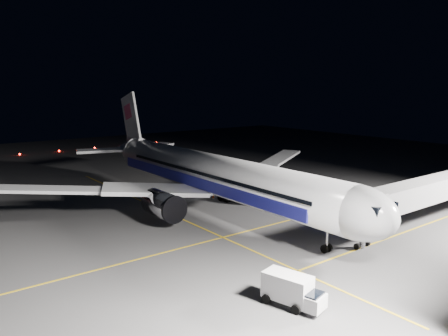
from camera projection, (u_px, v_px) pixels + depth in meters
ground at (214, 210)px, 62.84m from camera, size 200.00×200.00×0.00m
guide_line_main at (261, 228)px, 55.02m from camera, size 0.25×80.00×0.01m
guide_line_cross at (178, 217)px, 59.26m from camera, size 70.00×0.25×0.01m
guide_line_side at (392, 237)px, 51.60m from camera, size 0.25×40.00×0.01m
airliner at (209, 174)px, 62.73m from camera, size 61.48×54.22×16.64m
jet_bridge at (430, 190)px, 55.55m from camera, size 3.60×34.40×6.30m
taxiway_lights at (59, 151)px, 119.08m from camera, size 0.44×60.44×0.44m
service_truck at (293, 290)px, 35.15m from camera, size 5.41×3.24×2.59m
baggage_tug at (228, 187)px, 72.90m from camera, size 3.20×2.84×1.97m
safety_cone_a at (256, 193)px, 71.81m from camera, size 0.38×0.38×0.57m
safety_cone_b at (213, 196)px, 69.64m from camera, size 0.38×0.38×0.56m
safety_cone_c at (222, 198)px, 68.55m from camera, size 0.35×0.35×0.52m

